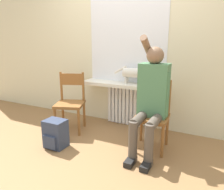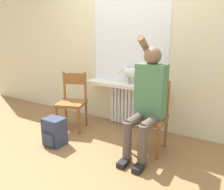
% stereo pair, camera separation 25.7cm
% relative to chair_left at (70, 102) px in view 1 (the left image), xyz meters
% --- Properties ---
extents(ground_plane, '(12.00, 12.00, 0.00)m').
position_rel_chair_left_xyz_m(ground_plane, '(0.63, -0.59, -0.43)').
color(ground_plane, olive).
extents(wall_with_window, '(7.00, 0.06, 2.70)m').
position_rel_chair_left_xyz_m(wall_with_window, '(0.63, 0.64, 0.92)').
color(wall_with_window, beige).
rests_on(wall_with_window, ground_plane).
extents(radiator, '(0.56, 0.08, 0.63)m').
position_rel_chair_left_xyz_m(radiator, '(0.63, 0.56, -0.12)').
color(radiator, white).
rests_on(radiator, ground_plane).
extents(windowsill, '(1.27, 0.29, 0.05)m').
position_rel_chair_left_xyz_m(windowsill, '(0.63, 0.46, 0.22)').
color(windowsill, white).
rests_on(windowsill, radiator).
extents(window_glass, '(1.22, 0.01, 1.32)m').
position_rel_chair_left_xyz_m(window_glass, '(0.63, 0.61, 0.91)').
color(window_glass, white).
rests_on(window_glass, windowsill).
extents(chair_left, '(0.50, 0.50, 0.85)m').
position_rel_chair_left_xyz_m(chair_left, '(0.00, 0.00, 0.00)').
color(chair_left, brown).
rests_on(chair_left, ground_plane).
extents(chair_right, '(0.41, 0.41, 0.85)m').
position_rel_chair_left_xyz_m(chair_right, '(1.24, 0.00, 0.00)').
color(chair_right, brown).
rests_on(chair_right, ground_plane).
extents(person, '(0.36, 0.95, 1.38)m').
position_rel_chair_left_xyz_m(person, '(1.24, -0.10, 0.25)').
color(person, brown).
rests_on(person, ground_plane).
extents(cat, '(0.55, 0.14, 0.27)m').
position_rel_chair_left_xyz_m(cat, '(0.82, 0.48, 0.41)').
color(cat, silver).
rests_on(cat, windowsill).
extents(backpack, '(0.26, 0.24, 0.35)m').
position_rel_chair_left_xyz_m(backpack, '(0.16, -0.54, -0.26)').
color(backpack, '#333D56').
rests_on(backpack, ground_plane).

